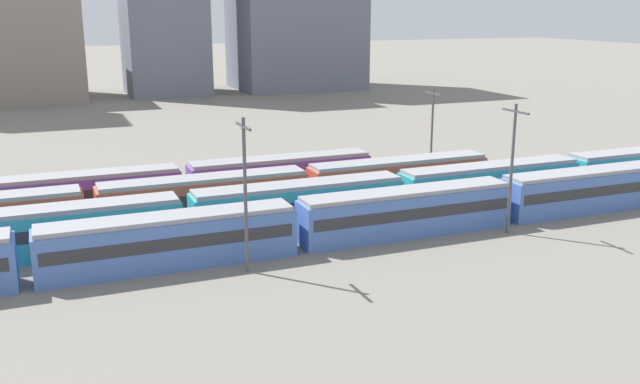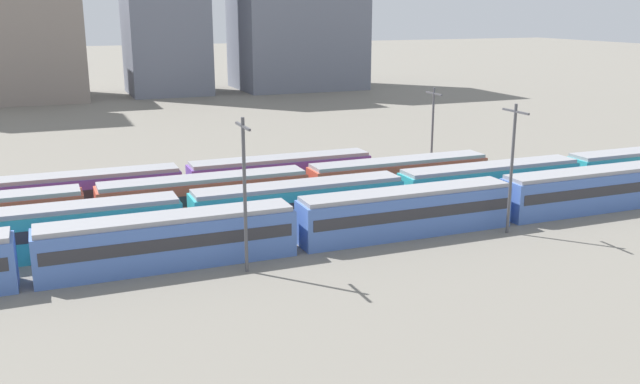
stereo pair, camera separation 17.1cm
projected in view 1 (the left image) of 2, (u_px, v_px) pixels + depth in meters
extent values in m
cube|color=#4C70BC|center=(170.00, 243.00, 48.84)|extent=(18.00, 3.00, 3.40)
cube|color=#2D2D33|center=(169.00, 238.00, 48.73)|extent=(17.20, 3.06, 0.90)
cube|color=#939399|center=(168.00, 218.00, 48.36)|extent=(17.60, 2.70, 0.35)
cube|color=#4C70BC|center=(407.00, 214.00, 55.71)|extent=(18.00, 3.00, 3.40)
cube|color=#2D2D33|center=(407.00, 209.00, 55.60)|extent=(17.20, 3.06, 0.90)
cube|color=#939399|center=(407.00, 191.00, 55.23)|extent=(17.60, 2.70, 0.35)
cube|color=#4C70BC|center=(591.00, 191.00, 62.58)|extent=(18.00, 3.00, 3.40)
cube|color=#2D2D33|center=(592.00, 187.00, 62.47)|extent=(17.20, 3.06, 0.90)
cube|color=#939399|center=(593.00, 171.00, 62.10)|extent=(17.60, 2.70, 0.35)
cube|color=teal|center=(57.00, 234.00, 50.86)|extent=(18.00, 3.00, 3.40)
cube|color=#2D2D33|center=(57.00, 228.00, 50.75)|extent=(17.20, 3.06, 0.90)
cube|color=#939399|center=(55.00, 209.00, 50.38)|extent=(17.60, 2.70, 0.35)
cube|color=teal|center=(299.00, 207.00, 57.73)|extent=(18.00, 3.00, 3.40)
cube|color=#2D2D33|center=(299.00, 202.00, 57.62)|extent=(17.20, 3.06, 0.90)
cube|color=#939399|center=(299.00, 185.00, 57.25)|extent=(17.60, 2.70, 0.35)
cube|color=teal|center=(490.00, 186.00, 64.60)|extent=(18.00, 3.00, 3.40)
cube|color=#2D2D33|center=(490.00, 181.00, 64.49)|extent=(17.20, 3.06, 0.90)
cube|color=#939399|center=(491.00, 166.00, 64.12)|extent=(17.60, 2.70, 0.35)
cube|color=#BC4C38|center=(205.00, 199.00, 59.94)|extent=(18.00, 3.00, 3.40)
cube|color=#2D2D33|center=(205.00, 195.00, 59.83)|extent=(17.20, 3.06, 0.90)
cube|color=#939399|center=(204.00, 178.00, 59.45)|extent=(17.60, 2.70, 0.35)
cube|color=#BC4C38|center=(399.00, 180.00, 66.80)|extent=(18.00, 3.00, 3.40)
cube|color=#2D2D33|center=(399.00, 176.00, 66.70)|extent=(17.20, 3.06, 0.90)
cube|color=#939399|center=(399.00, 161.00, 66.32)|extent=(17.60, 2.70, 0.35)
cube|color=#6B429E|center=(77.00, 196.00, 60.89)|extent=(18.00, 3.00, 3.40)
cube|color=#2D2D33|center=(76.00, 192.00, 60.79)|extent=(17.20, 3.06, 0.90)
cube|color=#939399|center=(75.00, 176.00, 60.41)|extent=(17.60, 2.70, 0.35)
cube|color=#6B429E|center=(281.00, 177.00, 67.76)|extent=(18.00, 3.00, 3.40)
cube|color=#2D2D33|center=(281.00, 173.00, 67.66)|extent=(17.20, 3.06, 0.90)
cube|color=#939399|center=(281.00, 158.00, 67.28)|extent=(17.60, 2.70, 0.35)
cylinder|color=#4C4C51|center=(511.00, 170.00, 55.21)|extent=(0.24, 0.24, 10.50)
cube|color=#47474C|center=(516.00, 111.00, 54.02)|extent=(0.16, 3.20, 0.16)
cylinder|color=#4C4C51|center=(432.00, 130.00, 76.47)|extent=(0.24, 0.24, 9.30)
cube|color=#47474C|center=(433.00, 93.00, 75.43)|extent=(0.16, 3.20, 0.16)
cylinder|color=#4C4C51|center=(245.00, 197.00, 46.81)|extent=(0.24, 0.24, 10.77)
cube|color=#47474C|center=(243.00, 126.00, 45.58)|extent=(0.16, 3.20, 0.16)
cube|color=gray|center=(34.00, 46.00, 136.33)|extent=(17.61, 21.70, 20.76)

